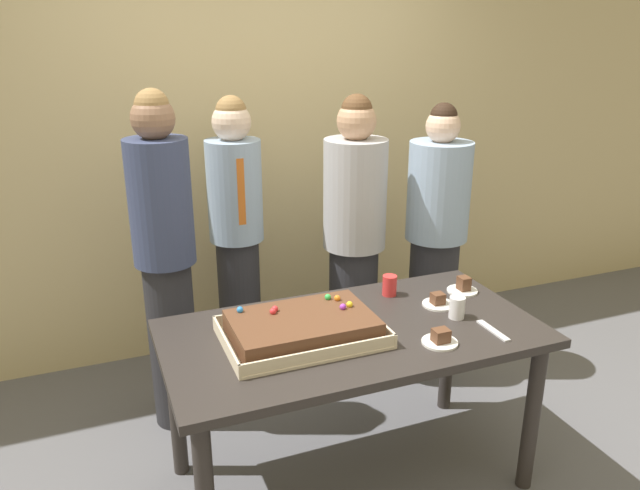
# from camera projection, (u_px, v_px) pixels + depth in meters

# --- Properties ---
(ground_plane) EXTENTS (12.00, 12.00, 0.00)m
(ground_plane) POSITION_uv_depth(u_px,v_px,m) (350.00, 477.00, 2.91)
(ground_plane) COLOR #5B5B60
(interior_back_panel) EXTENTS (8.00, 0.12, 3.00)m
(interior_back_panel) POSITION_uv_depth(u_px,v_px,m) (248.00, 116.00, 3.81)
(interior_back_panel) COLOR #CCB784
(interior_back_panel) RESTS_ON ground_plane
(party_table) EXTENTS (1.63, 0.84, 0.78)m
(party_table) POSITION_uv_depth(u_px,v_px,m) (352.00, 350.00, 2.68)
(party_table) COLOR #2D2826
(party_table) RESTS_ON ground_plane
(sheet_cake) EXTENTS (0.66, 0.44, 0.13)m
(sheet_cake) POSITION_uv_depth(u_px,v_px,m) (302.00, 328.00, 2.55)
(sheet_cake) COLOR beige
(sheet_cake) RESTS_ON party_table
(plated_slice_near_left) EXTENTS (0.15, 0.15, 0.07)m
(plated_slice_near_left) POSITION_uv_depth(u_px,v_px,m) (440.00, 339.00, 2.52)
(plated_slice_near_left) COLOR white
(plated_slice_near_left) RESTS_ON party_table
(plated_slice_near_right) EXTENTS (0.15, 0.15, 0.08)m
(plated_slice_near_right) POSITION_uv_depth(u_px,v_px,m) (463.00, 287.00, 3.02)
(plated_slice_near_right) COLOR white
(plated_slice_near_right) RESTS_ON party_table
(plated_slice_far_left) EXTENTS (0.15, 0.15, 0.06)m
(plated_slice_far_left) POSITION_uv_depth(u_px,v_px,m) (438.00, 302.00, 2.87)
(plated_slice_far_left) COLOR white
(plated_slice_far_left) RESTS_ON party_table
(drink_cup_nearest) EXTENTS (0.07, 0.07, 0.10)m
(drink_cup_nearest) POSITION_uv_depth(u_px,v_px,m) (457.00, 307.00, 2.74)
(drink_cup_nearest) COLOR white
(drink_cup_nearest) RESTS_ON party_table
(drink_cup_middle) EXTENTS (0.07, 0.07, 0.10)m
(drink_cup_middle) POSITION_uv_depth(u_px,v_px,m) (390.00, 285.00, 2.97)
(drink_cup_middle) COLOR red
(drink_cup_middle) RESTS_ON party_table
(cake_server_utensil) EXTENTS (0.03, 0.20, 0.01)m
(cake_server_utensil) POSITION_uv_depth(u_px,v_px,m) (493.00, 331.00, 2.63)
(cake_server_utensil) COLOR silver
(cake_server_utensil) RESTS_ON party_table
(person_serving_front) EXTENTS (0.31, 0.31, 1.68)m
(person_serving_front) POSITION_uv_depth(u_px,v_px,m) (237.00, 236.00, 3.51)
(person_serving_front) COLOR #28282D
(person_serving_front) RESTS_ON ground_plane
(person_green_shirt_behind) EXTENTS (0.36, 0.36, 1.69)m
(person_green_shirt_behind) POSITION_uv_depth(u_px,v_px,m) (354.00, 238.00, 3.52)
(person_green_shirt_behind) COLOR #28282D
(person_green_shirt_behind) RESTS_ON ground_plane
(person_striped_tie_right) EXTENTS (0.30, 0.30, 1.76)m
(person_striped_tie_right) POSITION_uv_depth(u_px,v_px,m) (165.00, 259.00, 3.05)
(person_striped_tie_right) COLOR #28282D
(person_striped_tie_right) RESTS_ON ground_plane
(person_far_right_suit) EXTENTS (0.36, 0.36, 1.63)m
(person_far_right_suit) POSITION_uv_depth(u_px,v_px,m) (436.00, 240.00, 3.61)
(person_far_right_suit) COLOR #28282D
(person_far_right_suit) RESTS_ON ground_plane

